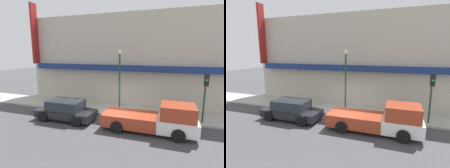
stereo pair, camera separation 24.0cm
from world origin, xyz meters
The scene contains 8 objects.
ground_plane centered at (0.00, 0.00, 0.00)m, with size 80.00×80.00×0.00m, color #424244.
sidewalk centered at (0.00, 1.44, 0.07)m, with size 36.00×2.88×0.13m.
building centered at (-0.02, 4.36, 4.14)m, with size 19.80×3.80×9.64m.
pickup_truck centered at (2.97, -1.64, 0.82)m, with size 5.72×2.16×1.86m.
parked_car centered at (-3.41, -1.64, 0.72)m, with size 4.35×2.01×1.45m.
fire_hydrant centered at (-4.77, 0.55, 0.44)m, with size 0.20×0.20×0.61m.
street_lamp centered at (-0.19, 1.35, 3.29)m, with size 0.36×0.36×4.98m.
traffic_light centered at (5.98, 0.46, 2.48)m, with size 0.28×0.42×3.39m.
Camera 1 is at (3.69, -12.21, 4.88)m, focal length 28.00 mm.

